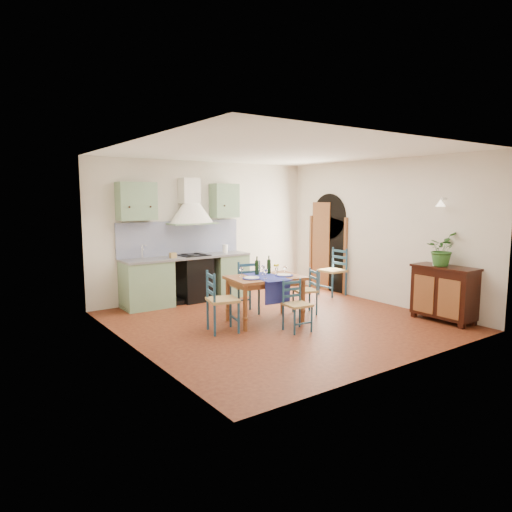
# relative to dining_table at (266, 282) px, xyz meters

# --- Properties ---
(floor) EXTENTS (5.00, 5.00, 0.00)m
(floor) POSITION_rel_dining_table_xyz_m (0.21, -0.10, -0.68)
(floor) COLOR #40170D
(floor) RESTS_ON ground
(back_wall) EXTENTS (5.00, 0.96, 2.80)m
(back_wall) POSITION_rel_dining_table_xyz_m (-0.25, 2.19, 0.37)
(back_wall) COLOR beige
(back_wall) RESTS_ON ground
(right_wall) EXTENTS (0.26, 5.00, 2.80)m
(right_wall) POSITION_rel_dining_table_xyz_m (2.71, 0.18, 0.66)
(right_wall) COLOR beige
(right_wall) RESTS_ON ground
(left_wall) EXTENTS (0.04, 5.00, 2.80)m
(left_wall) POSITION_rel_dining_table_xyz_m (-2.29, -0.10, 0.72)
(left_wall) COLOR beige
(left_wall) RESTS_ON ground
(ceiling) EXTENTS (5.00, 5.00, 0.01)m
(ceiling) POSITION_rel_dining_table_xyz_m (0.21, -0.10, 2.12)
(ceiling) COLOR silver
(ceiling) RESTS_ON back_wall
(dining_table) EXTENTS (1.31, 1.01, 1.09)m
(dining_table) POSITION_rel_dining_table_xyz_m (0.00, 0.00, 0.00)
(dining_table) COLOR brown
(dining_table) RESTS_ON ground
(chair_near) EXTENTS (0.41, 0.41, 0.79)m
(chair_near) POSITION_rel_dining_table_xyz_m (0.09, -0.69, -0.27)
(chair_near) COLOR navy
(chair_near) RESTS_ON ground
(chair_far) EXTENTS (0.53, 0.53, 0.97)m
(chair_far) POSITION_rel_dining_table_xyz_m (0.02, 0.63, -0.18)
(chair_far) COLOR navy
(chair_far) RESTS_ON ground
(chair_left) EXTENTS (0.53, 0.53, 0.95)m
(chair_left) POSITION_rel_dining_table_xyz_m (-0.91, -0.06, -0.19)
(chair_left) COLOR navy
(chair_left) RESTS_ON ground
(chair_right) EXTENTS (0.47, 0.47, 0.80)m
(chair_right) POSITION_rel_dining_table_xyz_m (0.92, 0.02, -0.27)
(chair_right) COLOR navy
(chair_right) RESTS_ON ground
(chair_spare) EXTENTS (0.47, 0.47, 1.00)m
(chair_spare) POSITION_rel_dining_table_xyz_m (2.45, 0.87, -0.17)
(chair_spare) COLOR navy
(chair_spare) RESTS_ON ground
(sideboard) EXTENTS (0.50, 1.05, 0.94)m
(sideboard) POSITION_rel_dining_table_xyz_m (2.47, -1.69, -0.17)
(sideboard) COLOR black
(sideboard) RESTS_ON ground
(potted_plant) EXTENTS (0.64, 0.61, 0.56)m
(potted_plant) POSITION_rel_dining_table_xyz_m (2.46, -1.60, 0.53)
(potted_plant) COLOR #2A5E24
(potted_plant) RESTS_ON sideboard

